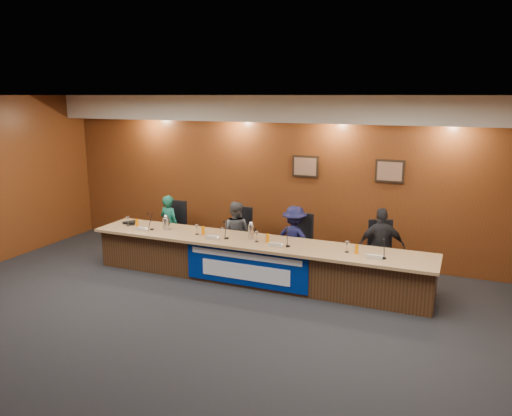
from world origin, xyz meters
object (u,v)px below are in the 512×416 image
at_px(dais_body, 255,262).
at_px(panelist_a, 169,225).
at_px(office_chair_a, 172,231).
at_px(office_chair_b, 237,239).
at_px(office_chair_d, 381,256).
at_px(office_chair_c, 296,246).
at_px(speakerphone, 131,223).
at_px(panelist_b, 235,233).
at_px(banner, 245,267).
at_px(carafe_left, 166,224).
at_px(panelist_c, 294,240).
at_px(carafe_mid, 251,232).
at_px(panelist_d, 381,247).

height_order(dais_body, panelist_a, panelist_a).
distance_m(office_chair_a, office_chair_b, 1.47).
xyz_separation_m(office_chair_b, office_chair_d, (2.75, 0.00, 0.00)).
bearing_deg(office_chair_a, office_chair_c, 0.86).
xyz_separation_m(panelist_a, speakerphone, (-0.48, -0.62, 0.15)).
bearing_deg(panelist_b, office_chair_d, 177.41).
distance_m(banner, office_chair_d, 2.38).
bearing_deg(carafe_left, office_chair_a, 115.56).
bearing_deg(panelist_c, panelist_a, 7.92).
relative_size(office_chair_b, carafe_mid, 1.87).
distance_m(banner, office_chair_b, 1.38).
height_order(office_chair_a, office_chair_d, same).
xyz_separation_m(carafe_mid, speakerphone, (-2.57, 0.04, -0.10)).
bearing_deg(panelist_a, panelist_b, -167.89).
height_order(panelist_c, speakerphone, panelist_c).
bearing_deg(panelist_b, office_chair_b, -94.67).
bearing_deg(office_chair_c, panelist_a, -158.14).
distance_m(panelist_a, office_chair_d, 4.23).
relative_size(panelist_d, office_chair_d, 2.82).
bearing_deg(panelist_d, carafe_left, -7.04).
distance_m(banner, speakerphone, 2.72).
relative_size(panelist_b, panelist_d, 0.91).
bearing_deg(dais_body, panelist_b, 135.89).
relative_size(panelist_a, carafe_mid, 4.84).
bearing_deg(panelist_a, carafe_mid, 174.74).
xyz_separation_m(office_chair_c, office_chair_d, (1.56, 0.00, 0.00)).
distance_m(panelist_c, office_chair_d, 1.57).
distance_m(carafe_mid, speakerphone, 2.57).
relative_size(panelist_b, office_chair_c, 2.58).
relative_size(panelist_d, speakerphone, 4.23).
relative_size(panelist_d, office_chair_a, 2.82).
relative_size(office_chair_c, carafe_mid, 1.87).
height_order(panelist_d, office_chair_b, panelist_d).
relative_size(panelist_a, panelist_c, 0.99).
height_order(dais_body, office_chair_c, dais_body).
bearing_deg(speakerphone, office_chair_c, 12.87).
relative_size(dais_body, office_chair_c, 12.50).
height_order(panelist_c, carafe_left, panelist_c).
bearing_deg(panelist_d, office_chair_d, -107.54).
bearing_deg(panelist_b, carafe_left, 28.54).
relative_size(office_chair_a, office_chair_c, 1.00).
bearing_deg(dais_body, office_chair_b, 131.94).
height_order(office_chair_a, office_chair_c, same).
bearing_deg(carafe_mid, office_chair_c, 52.70).
height_order(panelist_b, office_chair_c, panelist_b).
height_order(carafe_mid, speakerphone, carafe_mid).
bearing_deg(banner, carafe_mid, 100.46).
xyz_separation_m(panelist_d, office_chair_d, (0.00, 0.10, -0.20)).
bearing_deg(office_chair_d, carafe_mid, 179.27).
distance_m(banner, office_chair_c, 1.29).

